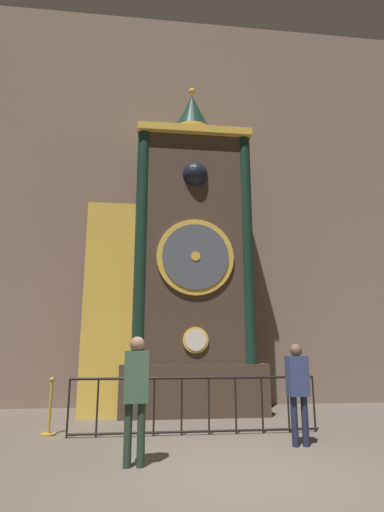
{
  "coord_description": "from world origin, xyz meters",
  "views": [
    {
      "loc": [
        -1.29,
        -5.35,
        1.6
      ],
      "look_at": [
        -0.12,
        4.85,
        3.91
      ],
      "focal_mm": 28.0,
      "sensor_mm": 36.0,
      "label": 1
    }
  ],
  "objects_px": {
    "visitor_far": "(298,383)",
    "clock_tower": "(178,268)",
    "stanchion_post": "(49,416)",
    "visitor_near": "(136,386)"
  },
  "relations": [
    {
      "from": "visitor_near",
      "to": "stanchion_post",
      "type": "bearing_deg",
      "value": 123.43
    },
    {
      "from": "visitor_near",
      "to": "clock_tower",
      "type": "bearing_deg",
      "value": 74.7
    },
    {
      "from": "clock_tower",
      "to": "visitor_near",
      "type": "distance_m",
      "value": 5.04
    },
    {
      "from": "visitor_far",
      "to": "stanchion_post",
      "type": "distance_m",
      "value": 4.54
    },
    {
      "from": "visitor_near",
      "to": "visitor_far",
      "type": "height_order",
      "value": "visitor_near"
    },
    {
      "from": "visitor_far",
      "to": "clock_tower",
      "type": "bearing_deg",
      "value": 113.96
    },
    {
      "from": "stanchion_post",
      "to": "clock_tower",
      "type": "bearing_deg",
      "value": 39.39
    },
    {
      "from": "clock_tower",
      "to": "stanchion_post",
      "type": "xyz_separation_m",
      "value": [
        -2.53,
        -2.08,
        -3.24
      ]
    },
    {
      "from": "clock_tower",
      "to": "visitor_far",
      "type": "xyz_separation_m",
      "value": [
        1.75,
        -3.42,
        -2.59
      ]
    },
    {
      "from": "stanchion_post",
      "to": "visitor_near",
      "type": "bearing_deg",
      "value": -53.49
    }
  ]
}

